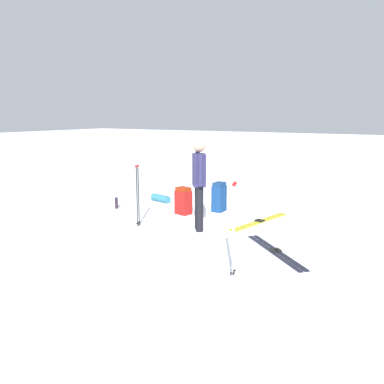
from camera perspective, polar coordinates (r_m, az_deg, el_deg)
name	(u,v)px	position (r m, az deg, el deg)	size (l,w,h in m)	color
ground_plane	(192,227)	(7.82, 0.00, -5.04)	(80.00, 80.00, 0.00)	white
skier_standing	(199,180)	(7.44, 1.00, 1.67)	(0.48, 0.38, 1.70)	black
ski_pair_near	(260,222)	(8.29, 9.61, -4.18)	(1.84, 0.58, 0.05)	gold
ski_pair_far	(275,251)	(6.59, 11.75, -8.29)	(1.30, 1.37, 0.05)	black
backpack_large_dark	(183,201)	(8.77, -1.24, -1.30)	(0.31, 0.36, 0.60)	maroon
backpack_bright	(219,197)	(9.04, 3.88, -0.75)	(0.32, 0.23, 0.66)	navy
ski_poles_planted_near	(138,192)	(7.84, -7.74, -0.02)	(0.15, 0.09, 1.21)	black
ski_poles_planted_far	(234,225)	(5.36, 5.96, -4.66)	(0.16, 0.10, 1.30)	#A9B5BF
sleeping_mat_rolled	(161,198)	(10.07, -4.50, -0.90)	(0.18, 0.18, 0.55)	teal
thermos_bottle	(116,203)	(9.49, -10.71, -1.55)	(0.07, 0.07, 0.26)	black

